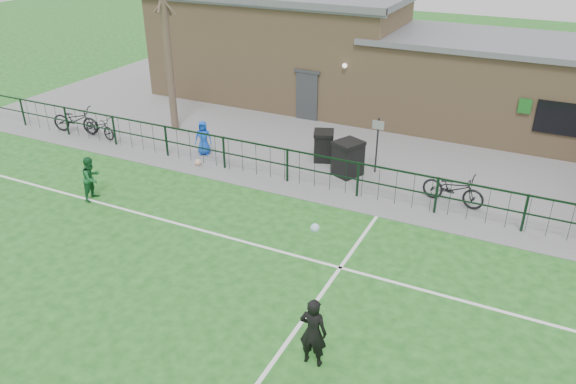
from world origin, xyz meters
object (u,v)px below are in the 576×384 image
at_px(sign_post, 377,146).
at_px(bicycle_a, 76,120).
at_px(wheelie_bin_right, 348,159).
at_px(bicycle_c, 99,127).
at_px(wheelie_bin_left, 324,147).
at_px(bicycle_e, 453,188).
at_px(spectator_child, 203,138).
at_px(ball_ground, 198,162).
at_px(outfield_player, 92,178).
at_px(bare_tree, 169,58).

height_order(sign_post, bicycle_a, sign_post).
bearing_deg(wheelie_bin_right, bicycle_c, -149.51).
bearing_deg(wheelie_bin_left, bicycle_e, -36.14).
distance_m(bicycle_a, spectator_child, 6.00).
distance_m(wheelie_bin_left, spectator_child, 4.50).
height_order(wheelie_bin_left, ball_ground, wheelie_bin_left).
xyz_separation_m(bicycle_c, ball_ground, (5.09, -0.54, -0.34)).
bearing_deg(bicycle_e, bicycle_c, 100.64).
bearing_deg(ball_ground, outfield_player, -112.55).
bearing_deg(bare_tree, spectator_child, -33.74).
bearing_deg(ball_ground, spectator_child, 111.01).
distance_m(wheelie_bin_left, bicycle_e, 5.14).
xyz_separation_m(sign_post, spectator_child, (-6.30, -1.27, -0.35)).
distance_m(bare_tree, ball_ground, 4.97).
distance_m(bicycle_e, outfield_player, 11.34).
xyz_separation_m(bicycle_a, bicycle_e, (15.18, 0.51, -0.04)).
bearing_deg(bicycle_e, bare_tree, 90.53).
xyz_separation_m(outfield_player, ball_ground, (1.50, 3.62, -0.59)).
relative_size(bare_tree, wheelie_bin_left, 5.88).
bearing_deg(bicycle_e, sign_post, 76.57).
bearing_deg(sign_post, wheelie_bin_right, -141.86).
distance_m(bare_tree, bicycle_a, 4.67).
height_order(wheelie_bin_right, spectator_child, spectator_child).
xyz_separation_m(bicycle_a, bicycle_c, (1.26, -0.00, -0.12)).
bearing_deg(bicycle_c, bicycle_a, 97.86).
bearing_deg(wheelie_bin_right, bicycle_e, 16.28).
bearing_deg(bicycle_c, ball_ground, -88.03).
relative_size(wheelie_bin_left, sign_post, 0.51).
bearing_deg(wheelie_bin_right, bare_tree, -163.24).
height_order(sign_post, bicycle_e, sign_post).
relative_size(wheelie_bin_left, ball_ground, 4.23).
height_order(bare_tree, outfield_player, bare_tree).
xyz_separation_m(wheelie_bin_left, ball_ground, (-3.88, -2.43, -0.41)).
bearing_deg(wheelie_bin_left, sign_post, -26.41).
bearing_deg(spectator_child, bicycle_a, 160.70).
xyz_separation_m(spectator_child, outfield_player, (-1.14, -4.57, 0.05)).
bearing_deg(spectator_child, sign_post, -11.76).
relative_size(wheelie_bin_left, bicycle_c, 0.61).
bearing_deg(bicycle_c, spectator_child, -77.04).
distance_m(bicycle_a, outfield_player, 6.39).
distance_m(bicycle_a, bicycle_e, 15.19).
distance_m(wheelie_bin_left, outfield_player, 8.10).
height_order(wheelie_bin_left, bicycle_a, bicycle_a).
bearing_deg(bare_tree, bicycle_e, -7.99).
distance_m(sign_post, ball_ground, 6.40).
bearing_deg(spectator_child, bicycle_e, -22.52).
relative_size(bicycle_a, ball_ground, 8.72).
bearing_deg(wheelie_bin_right, wheelie_bin_left, 171.04).
xyz_separation_m(sign_post, ball_ground, (-5.94, -2.22, -0.90)).
bearing_deg(wheelie_bin_left, bicycle_c, 171.29).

